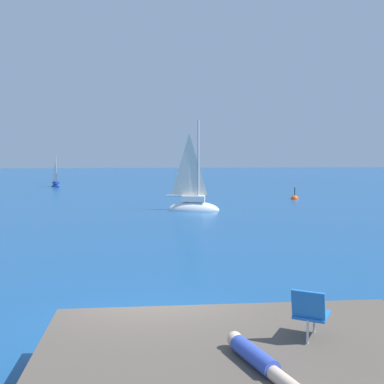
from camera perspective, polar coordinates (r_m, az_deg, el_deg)
name	(u,v)px	position (r m, az deg, el deg)	size (l,w,h in m)	color
ground_plane	(154,332)	(10.20, -4.49, -16.12)	(160.00, 160.00, 0.00)	navy
boulder_seaward	(152,357)	(9.13, -4.70, -18.76)	(0.75, 0.60, 0.41)	#585343
boulder_inland	(273,345)	(9.68, 9.54, -17.39)	(1.12, 0.89, 0.61)	brown
sailboat_near	(193,205)	(28.74, 0.14, -1.53)	(3.22, 1.57, 5.86)	white
sailboat_far	(56,185)	(47.65, -15.72, 0.79)	(1.42, 1.68, 3.16)	#193D99
person_sunbather	(259,360)	(6.66, 7.94, -19.01)	(0.72, 1.70, 0.25)	#334CB2
beach_chair	(310,311)	(7.56, 13.74, -13.46)	(0.71, 0.76, 0.80)	blue
marker_buoy	(295,199)	(35.78, 11.98, -0.81)	(0.56, 0.56, 1.13)	#EA5114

